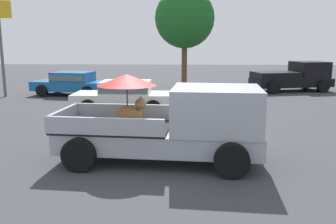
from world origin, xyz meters
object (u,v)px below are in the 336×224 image
at_px(pickup_truck_red, 294,77).
at_px(motel_sign, 0,30).
at_px(pickup_truck_main, 177,123).
at_px(parked_sedan_far, 125,95).
at_px(parked_sedan_near, 72,82).

relative_size(pickup_truck_red, motel_sign, 0.99).
bearing_deg(motel_sign, pickup_truck_main, -47.81).
bearing_deg(pickup_truck_red, parked_sedan_far, -156.01).
xyz_separation_m(pickup_truck_main, motel_sign, (-9.66, 10.66, 2.63)).
height_order(pickup_truck_main, pickup_truck_red, pickup_truck_main).
xyz_separation_m(pickup_truck_red, parked_sedan_near, (-13.14, -2.30, -0.13)).
xyz_separation_m(pickup_truck_red, motel_sign, (-16.75, -2.91, 2.74)).
xyz_separation_m(pickup_truck_main, pickup_truck_red, (7.09, 13.57, -0.11)).
distance_m(parked_sedan_near, parked_sedan_far, 6.01).
height_order(pickup_truck_main, parked_sedan_far, pickup_truck_main).
relative_size(parked_sedan_near, motel_sign, 0.88).
relative_size(parked_sedan_near, parked_sedan_far, 1.05).
relative_size(pickup_truck_main, parked_sedan_far, 1.20).
height_order(parked_sedan_near, motel_sign, motel_sign).
bearing_deg(pickup_truck_main, motel_sign, 137.08).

